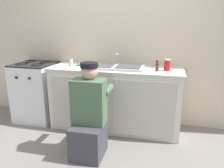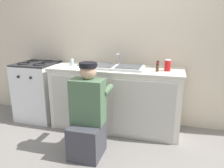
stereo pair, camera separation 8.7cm
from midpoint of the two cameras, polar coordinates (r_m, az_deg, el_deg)
The scene contains 12 objects.
ground_plane at distance 3.14m, azimuth 0.31°, elevation -13.38°, with size 12.00×12.00×0.00m, color gray.
back_wall at distance 3.39m, azimuth 3.29°, elevation 10.99°, with size 6.00×0.10×2.50m, color beige.
counter_cabinet at distance 3.22m, azimuth 1.69°, elevation -4.06°, with size 1.84×0.62×0.88m.
countertop at distance 3.10m, azimuth 1.80°, elevation 3.93°, with size 1.88×0.62×0.03m, color beige.
sink_double_basin at distance 3.10m, azimuth 1.81°, elevation 4.56°, with size 0.80×0.44×0.19m.
stove_range at distance 3.73m, azimuth -18.00°, elevation -1.67°, with size 0.60×0.62×0.93m.
plumber_person at distance 2.57m, azimuth -5.42°, elevation -8.87°, with size 0.42×0.61×1.10m.
water_glass at distance 3.33m, azimuth -9.71°, elevation 5.66°, with size 0.06×0.06×0.10m.
spice_bottle_pepper at distance 2.94m, azimuth 12.59°, elevation 4.21°, with size 0.04×0.04×0.10m.
spice_bottle_red at distance 3.15m, azimuth 12.63°, elevation 4.96°, with size 0.04×0.04×0.10m.
cell_phone at distance 3.36m, azimuth -7.29°, elevation 5.09°, with size 0.07×0.14×0.01m.
soda_cup_red at distance 3.00m, azimuth 15.13°, elevation 4.74°, with size 0.08×0.08×0.15m.
Camera 2 is at (0.76, -2.64, 1.53)m, focal length 35.00 mm.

